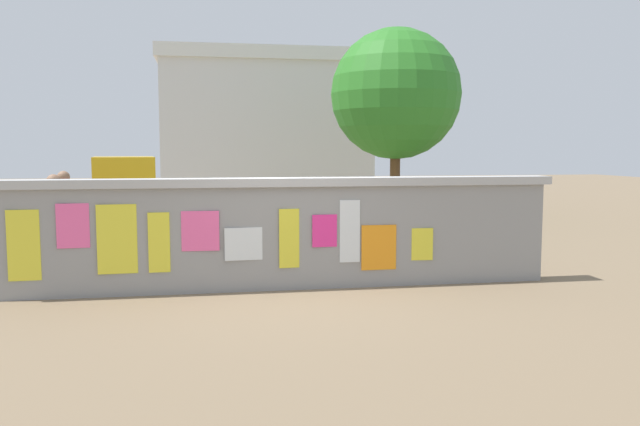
# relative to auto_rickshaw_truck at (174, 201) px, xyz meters

# --- Properties ---
(ground) EXTENTS (60.00, 60.00, 0.00)m
(ground) POSITION_rel_auto_rickshaw_truck_xyz_m (1.75, 3.16, -0.90)
(ground) COLOR #7A664C
(poster_wall) EXTENTS (8.11, 0.42, 1.60)m
(poster_wall) POSITION_rel_auto_rickshaw_truck_xyz_m (1.74, -4.84, -0.08)
(poster_wall) COLOR gray
(poster_wall) RESTS_ON ground
(auto_rickshaw_truck) EXTENTS (3.75, 1.91, 1.85)m
(auto_rickshaw_truck) POSITION_rel_auto_rickshaw_truck_xyz_m (0.00, 0.00, 0.00)
(auto_rickshaw_truck) COLOR black
(auto_rickshaw_truck) RESTS_ON ground
(motorcycle) EXTENTS (1.90, 0.56, 0.87)m
(motorcycle) POSITION_rel_auto_rickshaw_truck_xyz_m (4.32, -2.90, -0.44)
(motorcycle) COLOR black
(motorcycle) RESTS_ON ground
(bicycle_near) EXTENTS (1.67, 0.55, 0.95)m
(bicycle_near) POSITION_rel_auto_rickshaw_truck_xyz_m (3.42, -0.17, -0.54)
(bicycle_near) COLOR black
(bicycle_near) RESTS_ON ground
(bicycle_far) EXTENTS (1.68, 0.52, 0.95)m
(bicycle_far) POSITION_rel_auto_rickshaw_truck_xyz_m (1.71, -3.26, -0.54)
(bicycle_far) COLOR black
(bicycle_far) RESTS_ON ground
(person_walking) EXTENTS (0.38, 0.38, 1.62)m
(person_walking) POSITION_rel_auto_rickshaw_truck_xyz_m (-1.65, -3.39, 0.09)
(person_walking) COLOR #BF6626
(person_walking) RESTS_ON ground
(person_bystander) EXTENTS (0.43, 0.43, 1.62)m
(person_bystander) POSITION_rel_auto_rickshaw_truck_xyz_m (-1.84, -1.77, 0.09)
(person_bystander) COLOR #338CBF
(person_bystander) RESTS_ON ground
(tree_roadside) EXTENTS (3.87, 3.87, 5.57)m
(tree_roadside) POSITION_rel_auto_rickshaw_truck_xyz_m (6.28, 4.66, 2.73)
(tree_roadside) COLOR brown
(tree_roadside) RESTS_ON ground
(building_background) EXTENTS (8.32, 7.10, 5.82)m
(building_background) POSITION_rel_auto_rickshaw_truck_xyz_m (3.08, 13.43, 2.03)
(building_background) COLOR silver
(building_background) RESTS_ON ground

